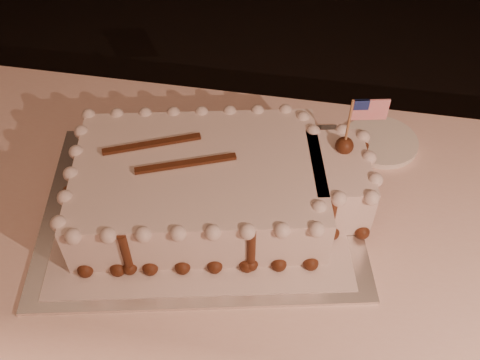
% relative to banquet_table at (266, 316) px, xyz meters
% --- Properties ---
extents(banquet_table, '(2.40, 0.80, 0.75)m').
position_rel_banquet_table_xyz_m(banquet_table, '(0.00, 0.00, 0.00)').
color(banquet_table, '#FFD4C5').
rests_on(banquet_table, ground).
extents(cake_board, '(0.72, 0.60, 0.01)m').
position_rel_banquet_table_xyz_m(cake_board, '(-0.15, 0.01, 0.38)').
color(cake_board, silver).
rests_on(cake_board, banquet_table).
extents(doily, '(0.64, 0.54, 0.00)m').
position_rel_banquet_table_xyz_m(doily, '(-0.15, 0.01, 0.38)').
color(doily, silver).
rests_on(doily, cake_board).
extents(sheet_cake, '(0.61, 0.42, 0.24)m').
position_rel_banquet_table_xyz_m(sheet_cake, '(-0.12, 0.02, 0.44)').
color(sheet_cake, silver).
rests_on(sheet_cake, doily).
extents(side_plate, '(0.17, 0.17, 0.01)m').
position_rel_banquet_table_xyz_m(side_plate, '(0.21, 0.27, 0.38)').
color(side_plate, white).
rests_on(side_plate, banquet_table).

